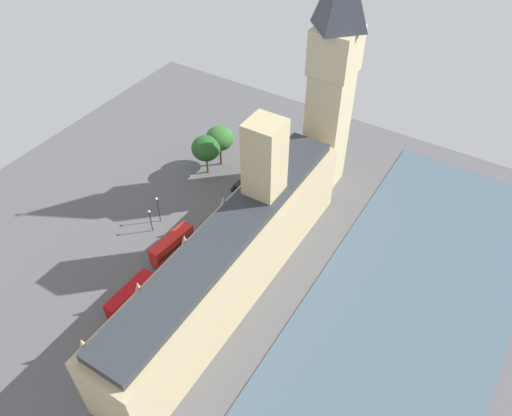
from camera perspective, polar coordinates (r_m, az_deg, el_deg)
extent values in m
plane|color=#565659|center=(98.89, -3.70, -8.66)|extent=(134.62, 134.62, 0.00)
cube|color=#475B6B|center=(91.56, 14.09, -16.83)|extent=(34.95, 121.16, 0.25)
cube|color=tan|center=(92.28, -2.88, -6.28)|extent=(11.13, 64.62, 15.13)
cube|color=tan|center=(93.24, 0.93, 1.64)|extent=(6.21, 6.21, 31.57)
cube|color=#2D3338|center=(86.10, -3.07, -2.67)|extent=(8.46, 62.04, 1.60)
cone|color=tan|center=(106.96, 3.41, 8.05)|extent=(1.20, 1.20, 2.11)
cone|color=tan|center=(98.93, 0.11, 4.70)|extent=(1.20, 1.20, 1.84)
cone|color=tan|center=(91.59, -3.72, 0.84)|extent=(1.20, 1.20, 1.86)
cone|color=tan|center=(85.09, -8.16, -3.58)|extent=(1.20, 1.20, 2.18)
cone|color=tan|center=(79.91, -13.30, -8.72)|extent=(1.20, 1.20, 2.12)
cone|color=tan|center=(76.20, -19.22, -14.38)|extent=(1.20, 1.20, 2.01)
cube|color=#CCBA8E|center=(113.68, 8.04, 8.80)|extent=(7.81, 7.81, 28.33)
cube|color=#CCBA8E|center=(104.35, 9.07, 17.34)|extent=(8.59, 8.59, 9.29)
cylinder|color=silver|center=(105.95, 6.80, 17.98)|extent=(0.25, 5.93, 5.93)
torus|color=black|center=(105.95, 6.80, 17.98)|extent=(0.24, 6.17, 6.17)
cylinder|color=silver|center=(108.10, 10.12, 18.16)|extent=(5.93, 0.25, 5.93)
torus|color=black|center=(108.10, 10.12, 18.16)|extent=(6.17, 0.24, 6.17)
cube|color=black|center=(117.94, -1.94, 2.46)|extent=(1.89, 4.29, 0.75)
cube|color=black|center=(117.35, -2.01, 2.66)|extent=(1.56, 2.41, 0.65)
cylinder|color=black|center=(119.39, -1.89, 2.82)|extent=(0.26, 0.68, 0.68)
cylinder|color=black|center=(118.67, -1.24, 2.54)|extent=(0.26, 0.68, 0.68)
cylinder|color=black|center=(117.71, -2.64, 2.10)|extent=(0.26, 0.68, 0.68)
cylinder|color=black|center=(116.99, -1.98, 1.81)|extent=(0.26, 0.68, 0.68)
cube|color=gold|center=(111.48, -3.82, -0.55)|extent=(2.11, 4.39, 0.75)
cube|color=black|center=(111.12, -3.76, -0.23)|extent=(1.66, 2.50, 0.65)
cylinder|color=black|center=(110.65, -3.95, -1.24)|extent=(0.31, 0.70, 0.68)
cylinder|color=black|center=(111.41, -4.56, -0.91)|extent=(0.31, 0.70, 0.68)
cylinder|color=black|center=(112.10, -3.06, -0.47)|extent=(0.31, 0.70, 0.68)
cylinder|color=black|center=(112.85, -3.66, -0.14)|extent=(0.31, 0.70, 0.68)
cube|color=red|center=(103.27, -9.57, -4.16)|extent=(3.47, 10.69, 4.20)
cube|color=black|center=(103.21, -9.58, -4.13)|extent=(3.50, 10.30, 0.70)
cylinder|color=black|center=(102.68, -10.40, -6.43)|extent=(0.45, 1.13, 1.10)
cylinder|color=black|center=(103.91, -11.30, -5.83)|extent=(0.45, 1.13, 1.10)
cylinder|color=black|center=(105.83, -7.62, -4.06)|extent=(0.45, 1.13, 1.10)
cylinder|color=black|center=(107.02, -8.52, -3.50)|extent=(0.45, 1.13, 1.10)
cube|color=#B20C0F|center=(96.43, -14.11, -9.74)|extent=(2.86, 10.58, 4.20)
cube|color=black|center=(96.36, -14.12, -9.71)|extent=(2.91, 10.18, 0.70)
cylinder|color=black|center=(96.28, -14.94, -12.22)|extent=(0.39, 1.11, 1.10)
cylinder|color=black|center=(97.47, -15.91, -11.54)|extent=(0.39, 1.11, 1.10)
cylinder|color=black|center=(98.82, -11.95, -9.43)|extent=(0.39, 1.11, 1.10)
cylinder|color=black|center=(99.98, -12.92, -8.81)|extent=(0.39, 1.11, 1.10)
cylinder|color=maroon|center=(107.30, -2.67, -2.68)|extent=(0.62, 0.62, 1.36)
sphere|color=tan|center=(106.72, -2.68, -2.38)|extent=(0.26, 0.26, 0.26)
cube|color=#336B60|center=(107.34, -2.54, -2.60)|extent=(0.32, 0.24, 0.24)
cylinder|color=maroon|center=(112.46, -0.32, -0.01)|extent=(0.55, 0.55, 1.29)
sphere|color=#8C6647|center=(111.94, -0.32, 0.28)|extent=(0.25, 0.25, 0.25)
cube|color=black|center=(112.37, -0.19, 0.00)|extent=(0.19, 0.31, 0.23)
cylinder|color=brown|center=(122.23, -5.57, 4.94)|extent=(0.56, 0.56, 4.69)
ellipsoid|color=#235623|center=(119.26, -5.73, 6.80)|extent=(6.89, 6.89, 5.85)
cylinder|color=brown|center=(124.42, -4.05, 6.00)|extent=(0.56, 0.56, 5.26)
ellipsoid|color=#2D6628|center=(121.37, -4.17, 7.95)|extent=(6.78, 6.78, 5.76)
cylinder|color=black|center=(108.72, -11.88, -1.55)|extent=(0.18, 0.18, 5.40)
sphere|color=#F2EAC6|center=(106.68, -12.11, -0.41)|extent=(0.56, 0.56, 0.56)
cylinder|color=black|center=(110.31, -11.04, -0.28)|extent=(0.18, 0.18, 6.25)
sphere|color=#F2EAC6|center=(108.04, -11.28, 1.03)|extent=(0.56, 0.56, 0.56)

